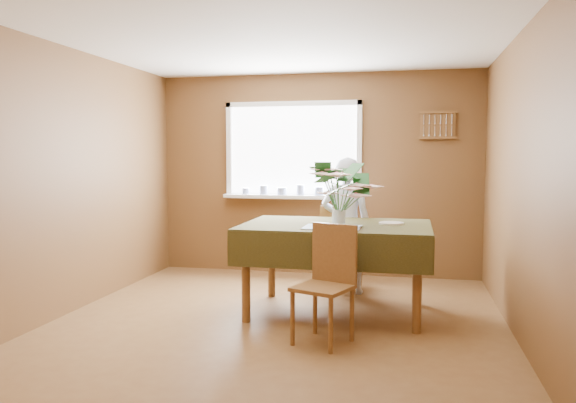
% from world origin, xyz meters
% --- Properties ---
extents(floor, '(4.50, 4.50, 0.00)m').
position_xyz_m(floor, '(0.00, 0.00, 0.00)').
color(floor, brown).
rests_on(floor, ground).
extents(ceiling, '(4.50, 4.50, 0.00)m').
position_xyz_m(ceiling, '(0.00, 0.00, 2.50)').
color(ceiling, white).
rests_on(ceiling, wall_back).
extents(wall_back, '(4.00, 0.00, 4.00)m').
position_xyz_m(wall_back, '(0.00, 2.25, 1.25)').
color(wall_back, brown).
rests_on(wall_back, floor).
extents(wall_front, '(4.00, 0.00, 4.00)m').
position_xyz_m(wall_front, '(0.00, -2.25, 1.25)').
color(wall_front, brown).
rests_on(wall_front, floor).
extents(wall_left, '(0.00, 4.50, 4.50)m').
position_xyz_m(wall_left, '(-2.00, 0.00, 1.25)').
color(wall_left, brown).
rests_on(wall_left, floor).
extents(wall_right, '(0.00, 4.50, 4.50)m').
position_xyz_m(wall_right, '(2.00, 0.00, 1.25)').
color(wall_right, brown).
rests_on(wall_right, floor).
extents(window_assembly, '(1.72, 0.20, 1.22)m').
position_xyz_m(window_assembly, '(-0.30, 2.20, 1.35)').
color(window_assembly, white).
rests_on(window_assembly, wall_back).
extents(spoon_rack, '(0.44, 0.05, 0.33)m').
position_xyz_m(spoon_rack, '(1.45, 2.22, 1.85)').
color(spoon_rack, brown).
rests_on(spoon_rack, wall_back).
extents(dining_table, '(1.76, 1.20, 0.86)m').
position_xyz_m(dining_table, '(0.47, 0.53, 0.74)').
color(dining_table, brown).
rests_on(dining_table, floor).
extents(chair_far, '(0.46, 0.46, 0.94)m').
position_xyz_m(chair_far, '(0.39, 1.49, 0.51)').
color(chair_far, brown).
rests_on(chair_far, floor).
extents(chair_near, '(0.52, 0.52, 0.94)m').
position_xyz_m(chair_near, '(0.51, -0.28, 0.51)').
color(chair_near, brown).
rests_on(chair_near, floor).
extents(seated_woman, '(0.54, 0.36, 1.47)m').
position_xyz_m(seated_woman, '(0.47, 1.34, 0.74)').
color(seated_woman, white).
rests_on(seated_woman, floor).
extents(flower_bouquet, '(0.63, 0.63, 0.54)m').
position_xyz_m(flower_bouquet, '(0.51, 0.33, 1.20)').
color(flower_bouquet, white).
rests_on(flower_bouquet, dining_table).
extents(side_plate, '(0.30, 0.30, 0.01)m').
position_xyz_m(side_plate, '(0.97, 0.65, 0.85)').
color(side_plate, white).
rests_on(side_plate, dining_table).
extents(table_knife, '(0.05, 0.21, 0.00)m').
position_xyz_m(table_knife, '(0.70, 0.26, 0.86)').
color(table_knife, silver).
rests_on(table_knife, dining_table).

